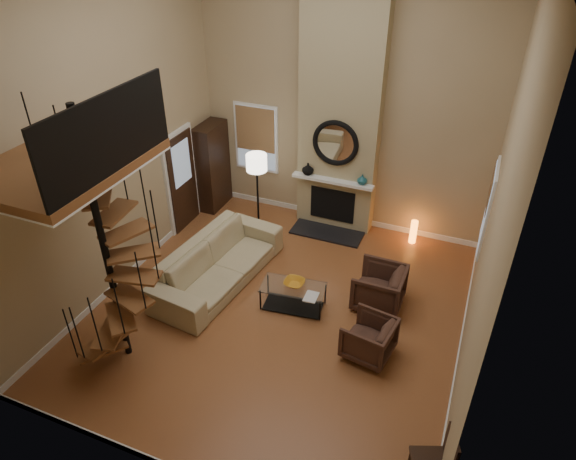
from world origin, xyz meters
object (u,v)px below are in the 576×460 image
at_px(armchair_near, 383,289).
at_px(floor_lamp, 257,169).
at_px(hutch, 212,167).
at_px(coffee_table, 293,294).
at_px(side_chair, 439,459).
at_px(accent_lamp, 413,232).
at_px(armchair_far, 373,340).
at_px(sofa, 218,262).

distance_m(armchair_near, floor_lamp, 3.51).
bearing_deg(hutch, armchair_near, -24.22).
relative_size(coffee_table, side_chair, 1.23).
height_order(floor_lamp, accent_lamp, floor_lamp).
bearing_deg(hutch, side_chair, -40.89).
bearing_deg(armchair_far, accent_lamp, -170.74).
distance_m(armchair_near, coffee_table, 1.55).
bearing_deg(floor_lamp, sofa, -88.02).
height_order(floor_lamp, side_chair, floor_lamp).
height_order(armchair_near, coffee_table, armchair_near).
bearing_deg(sofa, floor_lamp, 8.48).
bearing_deg(coffee_table, accent_lamp, 61.27).
xyz_separation_m(armchair_near, side_chair, (1.35, -2.99, 0.17)).
bearing_deg(sofa, armchair_far, -98.10).
bearing_deg(accent_lamp, floor_lamp, -167.17).
bearing_deg(coffee_table, sofa, 172.43).
xyz_separation_m(sofa, side_chair, (4.31, -2.56, 0.13)).
bearing_deg(side_chair, floor_lamp, 134.70).
xyz_separation_m(armchair_far, floor_lamp, (-3.16, 2.67, 1.06)).
bearing_deg(side_chair, hutch, 139.11).
xyz_separation_m(hutch, sofa, (1.42, -2.41, -0.55)).
distance_m(armchair_far, floor_lamp, 4.27).
height_order(sofa, floor_lamp, floor_lamp).
xyz_separation_m(armchair_far, accent_lamp, (-0.01, 3.39, -0.10)).
height_order(sofa, armchair_near, sofa).
bearing_deg(side_chair, accent_lamp, 103.45).
distance_m(sofa, armchair_far, 3.20).
bearing_deg(sofa, coffee_table, -91.07).
height_order(hutch, sofa, hutch).
distance_m(coffee_table, floor_lamp, 2.86).
bearing_deg(coffee_table, hutch, 138.69).
height_order(coffee_table, floor_lamp, floor_lamp).
bearing_deg(side_chair, coffee_table, 139.57).
bearing_deg(floor_lamp, hutch, 158.22).
distance_m(floor_lamp, side_chair, 6.29).
xyz_separation_m(hutch, armchair_far, (4.52, -3.22, -0.60)).
height_order(hutch, side_chair, hutch).
height_order(armchair_near, side_chair, side_chair).
relative_size(hutch, armchair_far, 2.75).
xyz_separation_m(armchair_far, side_chair, (1.22, -1.75, 0.17)).
xyz_separation_m(accent_lamp, side_chair, (1.23, -5.14, 0.28)).
height_order(armchair_far, floor_lamp, floor_lamp).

